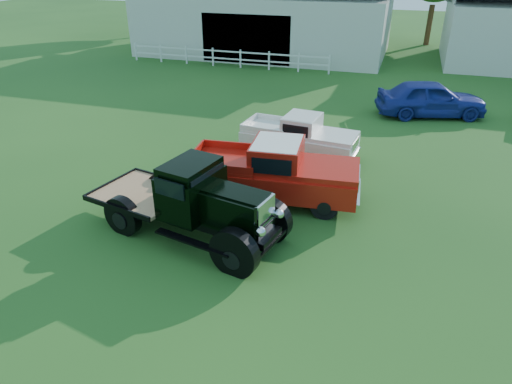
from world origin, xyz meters
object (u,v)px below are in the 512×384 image
(vintage_flatbed, at_px, (189,199))
(red_pickup, at_px, (273,171))
(misc_car_blue, at_px, (431,98))
(white_pickup, at_px, (299,137))

(vintage_flatbed, xyz_separation_m, red_pickup, (1.58, 2.65, -0.12))
(vintage_flatbed, relative_size, misc_car_blue, 1.12)
(white_pickup, height_order, misc_car_blue, misc_car_blue)
(vintage_flatbed, distance_m, misc_car_blue, 14.41)
(white_pickup, bearing_deg, red_pickup, -84.06)
(vintage_flatbed, distance_m, red_pickup, 3.08)
(misc_car_blue, bearing_deg, red_pickup, 138.72)
(red_pickup, xyz_separation_m, misc_car_blue, (4.77, 10.29, -0.14))
(vintage_flatbed, relative_size, red_pickup, 1.03)
(red_pickup, bearing_deg, white_pickup, 84.43)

